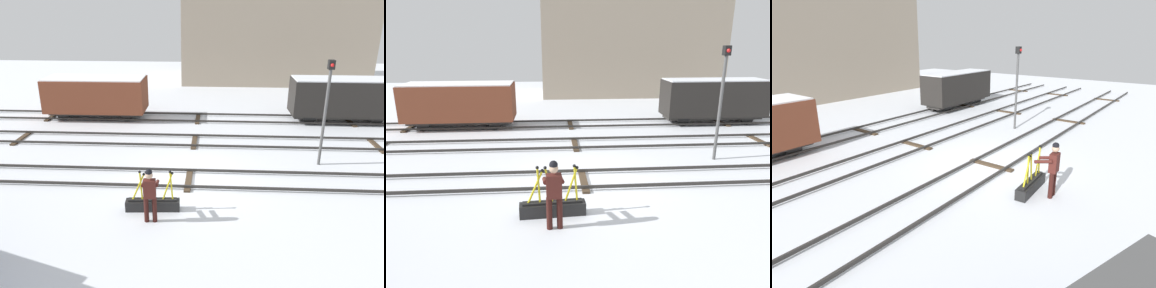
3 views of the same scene
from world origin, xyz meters
The scene contains 10 objects.
ground_plane centered at (0.00, 0.00, 0.00)m, with size 60.00×60.00×0.00m, color silver.
track_main_line centered at (0.00, 0.00, 0.11)m, with size 44.00×1.94×0.18m.
track_siding_near centered at (0.00, 4.21, 0.11)m, with size 44.00×1.94×0.18m.
track_siding_far centered at (0.00, 8.06, 0.11)m, with size 44.00×1.94×0.18m.
switch_lever_frame centered at (-1.05, -2.22, 0.25)m, with size 1.82×0.48×1.45m.
rail_worker centered at (-1.01, -2.89, 1.04)m, with size 0.57×0.72×1.83m.
signal_post centered at (5.47, 1.89, 2.67)m, with size 0.24×0.32×4.43m.
apartment_building centered at (5.87, 20.23, 5.47)m, with size 15.50×6.63×10.92m.
freight_car_near_switch centered at (8.21, 8.06, 1.44)m, with size 5.74×1.95×2.53m.
freight_car_far_end centered at (-5.98, 8.06, 1.40)m, with size 5.81×2.31×2.43m.
Camera 2 is at (-1.01, -10.63, 4.58)m, focal length 31.84 mm.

